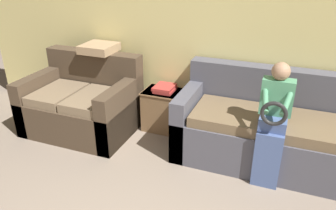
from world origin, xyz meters
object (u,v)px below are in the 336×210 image
child_left_seated (273,120)px  couch_side (83,105)px  side_shelf (164,110)px  throw_pillow (99,48)px  book_stack (165,88)px  couch_main (281,132)px

child_left_seated → couch_side: bearing=174.4°
side_shelf → throw_pillow: 1.13m
side_shelf → book_stack: book_stack is taller
side_shelf → book_stack: size_ratio=1.90×
couch_main → book_stack: couch_main is taller
couch_side → throw_pillow: (0.10, 0.33, 0.66)m
book_stack → throw_pillow: throw_pillow is taller
couch_side → side_shelf: couch_side is taller
child_left_seated → throw_pillow: child_left_seated is taller
child_left_seated → book_stack: (-1.34, 0.60, -0.11)m
side_shelf → book_stack: (0.01, 0.01, 0.29)m
couch_side → book_stack: size_ratio=4.77×
couch_side → child_left_seated: child_left_seated is taller
couch_side → child_left_seated: size_ratio=1.10×
side_shelf → throw_pillow: throw_pillow is taller
child_left_seated → side_shelf: bearing=156.2°
child_left_seated → book_stack: size_ratio=4.35×
child_left_seated → throw_pillow: size_ratio=2.96×
couch_main → throw_pillow: throw_pillow is taller
couch_side → side_shelf: bearing=20.8°
throw_pillow → child_left_seated: bearing=-14.1°
side_shelf → book_stack: bearing=58.8°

